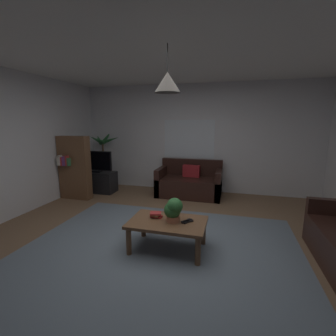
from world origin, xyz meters
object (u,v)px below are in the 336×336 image
book_on_table_1 (156,215)px  potted_palm_corner (104,163)px  couch_under_window (189,184)px  coffee_table (168,225)px  book_on_table_0 (156,216)px  tv_stand (97,182)px  remote_on_table_1 (187,221)px  tv (96,161)px  remote_on_table_0 (187,221)px  book_on_table_2 (156,213)px  pendant_lamp (167,82)px  bookshelf_corner (74,168)px  potted_plant_on_table (173,209)px

book_on_table_1 → potted_palm_corner: 3.51m
couch_under_window → coffee_table: size_ratio=1.44×
book_on_table_0 → tv_stand: bearing=136.3°
remote_on_table_1 → potted_palm_corner: 3.84m
remote_on_table_1 → tv: (-2.66, 2.14, 0.35)m
coffee_table → book_on_table_0: (-0.18, 0.08, 0.08)m
remote_on_table_0 → tv: tv is taller
book_on_table_2 → pendant_lamp: (0.19, -0.06, 1.70)m
book_on_table_2 → coffee_table: bearing=-19.0°
remote_on_table_1 → couch_under_window: bearing=125.4°
book_on_table_2 → bookshelf_corner: size_ratio=0.11×
coffee_table → pendant_lamp: size_ratio=1.84×
book_on_table_0 → potted_palm_corner: potted_palm_corner is taller
book_on_table_0 → tv_stand: 3.07m
book_on_table_0 → tv: 3.07m
remote_on_table_1 → pendant_lamp: pendant_lamp is taller
potted_plant_on_table → book_on_table_2: bearing=166.4°
potted_palm_corner → book_on_table_0: bearing=-48.7°
book_on_table_2 → remote_on_table_1: bearing=-3.6°
couch_under_window → book_on_table_2: bearing=-90.9°
book_on_table_1 → bookshelf_corner: bookshelf_corner is taller
book_on_table_2 → book_on_table_1: bearing=154.6°
book_on_table_2 → tv_stand: bearing=136.0°
potted_plant_on_table → tv_stand: bearing=138.4°
coffee_table → potted_plant_on_table: 0.25m
couch_under_window → tv_stand: bearing=-172.8°
couch_under_window → pendant_lamp: 3.12m
book_on_table_2 → remote_on_table_0: 0.45m
remote_on_table_1 → remote_on_table_0: bearing=-53.8°
book_on_table_1 → pendant_lamp: size_ratio=0.20×
tv → potted_palm_corner: bearing=99.6°
bookshelf_corner → pendant_lamp: pendant_lamp is taller
book_on_table_2 → bookshelf_corner: bearing=147.3°
book_on_table_0 → tv: tv is taller
potted_palm_corner → couch_under_window: bearing=-5.5°
remote_on_table_0 → tv: (-2.66, 2.15, 0.35)m
book_on_table_2 → tv: (-2.21, 2.11, 0.30)m
book_on_table_0 → bookshelf_corner: size_ratio=0.11×
book_on_table_1 → potted_palm_corner: bearing=131.0°
book_on_table_1 → pendant_lamp: bearing=-19.1°
pendant_lamp → book_on_table_2: bearing=161.0°
potted_plant_on_table → tv: size_ratio=0.39×
potted_plant_on_table → tv: tv is taller
book_on_table_0 → tv: size_ratio=0.19×
book_on_table_0 → potted_plant_on_table: size_ratio=0.47×
bookshelf_corner → pendant_lamp: (2.58, -1.60, 1.46)m
tv_stand → bookshelf_corner: bookshelf_corner is taller
couch_under_window → tv: bearing=-172.2°
pendant_lamp → remote_on_table_0: bearing=6.1°
coffee_table → book_on_table_2: book_on_table_2 is taller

